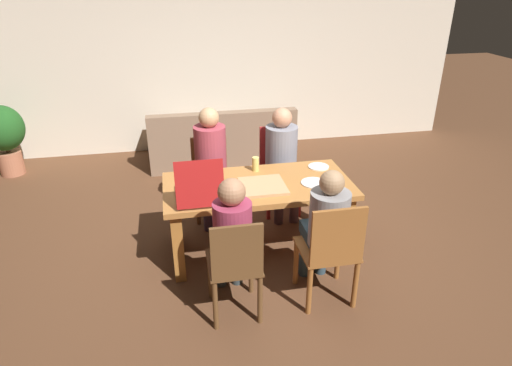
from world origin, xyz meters
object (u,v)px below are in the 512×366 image
(chair_3, at_px, (279,167))
(person_3, at_px, (282,154))
(person_0, at_px, (326,222))
(chair_1, at_px, (211,173))
(chair_0, at_px, (331,251))
(person_1, at_px, (211,156))
(potted_plant, at_px, (3,133))
(chair_2, at_px, (235,265))
(plate_1, at_px, (319,167))
(dining_table, at_px, (258,194))
(plate_0, at_px, (314,183))
(drinking_glass_1, at_px, (255,164))
(pizza_box_0, at_px, (263,186))
(person_2, at_px, (231,233))
(pizza_box_1, at_px, (199,191))
(drinking_glass_0, at_px, (190,171))
(couch, at_px, (222,142))

(chair_3, height_order, person_3, person_3)
(person_0, xyz_separation_m, chair_3, (0.00, 1.55, -0.18))
(chair_3, bearing_deg, chair_1, 176.59)
(chair_0, relative_size, person_0, 0.82)
(person_1, relative_size, potted_plant, 1.31)
(chair_2, distance_m, plate_1, 1.55)
(chair_2, bearing_deg, dining_table, 68.14)
(plate_0, distance_m, drinking_glass_1, 0.62)
(person_0, distance_m, person_3, 1.41)
(pizza_box_0, bearing_deg, person_2, -120.80)
(person_0, xyz_separation_m, potted_plant, (-3.33, 3.15, -0.10))
(chair_0, xyz_separation_m, chair_3, (0.00, 1.70, -0.01))
(chair_0, relative_size, pizza_box_1, 1.97)
(chair_3, relative_size, plate_0, 3.96)
(pizza_box_0, height_order, plate_0, pizza_box_0)
(person_3, bearing_deg, chair_2, -115.77)
(drinking_glass_1, height_order, potted_plant, potted_plant)
(chair_2, xyz_separation_m, drinking_glass_0, (-0.25, 1.14, 0.29))
(person_1, relative_size, chair_2, 1.36)
(potted_plant, bearing_deg, chair_3, -25.68)
(chair_1, height_order, chair_3, chair_3)
(person_0, distance_m, person_1, 1.65)
(couch, bearing_deg, potted_plant, 177.88)
(chair_2, bearing_deg, drinking_glass_0, 102.14)
(chair_2, height_order, pizza_box_1, pizza_box_1)
(person_0, height_order, couch, person_0)
(person_1, xyz_separation_m, drinking_glass_1, (0.39, -0.45, 0.07))
(chair_2, relative_size, couch, 0.45)
(plate_1, bearing_deg, chair_1, 148.44)
(person_1, distance_m, couch, 1.67)
(dining_table, distance_m, plate_0, 0.53)
(person_0, relative_size, chair_2, 1.27)
(pizza_box_0, bearing_deg, chair_0, -63.68)
(chair_1, height_order, drinking_glass_0, same)
(chair_2, xyz_separation_m, chair_3, (0.77, 1.73, -0.00))
(dining_table, bearing_deg, person_2, -116.07)
(pizza_box_0, bearing_deg, person_3, 63.96)
(chair_1, distance_m, plate_1, 1.23)
(person_2, xyz_separation_m, person_3, (0.77, 1.43, 0.03))
(pizza_box_0, bearing_deg, chair_3, 67.37)
(chair_2, bearing_deg, couch, 84.73)
(chair_1, bearing_deg, chair_0, -66.26)
(pizza_box_1, distance_m, plate_0, 1.07)
(chair_2, xyz_separation_m, potted_plant, (-2.56, 3.33, 0.08))
(drinking_glass_0, bearing_deg, chair_2, -77.86)
(person_2, xyz_separation_m, potted_plant, (-2.56, 3.17, -0.11))
(person_3, height_order, drinking_glass_1, person_3)
(person_0, distance_m, pizza_box_1, 1.11)
(chair_3, relative_size, pizza_box_0, 2.34)
(drinking_glass_0, relative_size, couch, 0.06)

